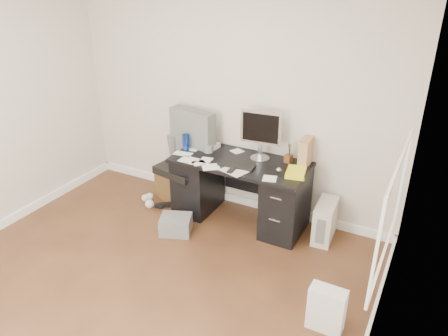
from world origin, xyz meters
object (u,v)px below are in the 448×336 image
at_px(lcd_monitor, 261,135).
at_px(pc_tower, 325,221).
at_px(desk, 240,189).
at_px(wicker_basket, 175,183).
at_px(office_chair, 183,163).
at_px(keyboard, 236,165).

relative_size(lcd_monitor, pc_tower, 1.31).
bearing_deg(desk, pc_tower, 4.79).
distance_m(pc_tower, wicker_basket, 1.95).
bearing_deg(lcd_monitor, wicker_basket, 175.25).
distance_m(desk, office_chair, 0.75).
relative_size(office_chair, pc_tower, 2.73).
relative_size(pc_tower, wicker_basket, 1.17).
height_order(keyboard, office_chair, office_chair).
height_order(lcd_monitor, keyboard, lcd_monitor).
bearing_deg(office_chair, wicker_basket, 155.93).
distance_m(keyboard, pc_tower, 1.12).
height_order(desk, lcd_monitor, lcd_monitor).
xyz_separation_m(desk, wicker_basket, (-0.97, 0.11, -0.21)).
bearing_deg(desk, lcd_monitor, 37.51).
distance_m(desk, pc_tower, 1.00).
xyz_separation_m(keyboard, office_chair, (-0.74, 0.09, -0.17)).
bearing_deg(wicker_basket, desk, -6.67).
height_order(desk, keyboard, keyboard).
xyz_separation_m(pc_tower, wicker_basket, (-1.95, 0.03, -0.03)).
xyz_separation_m(office_chair, pc_tower, (1.69, 0.13, -0.38)).
bearing_deg(pc_tower, lcd_monitor, 172.28).
distance_m(lcd_monitor, office_chair, 1.01).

